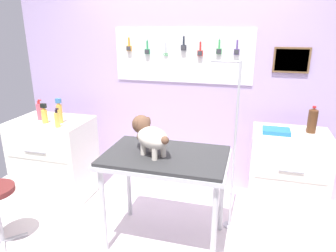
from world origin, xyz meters
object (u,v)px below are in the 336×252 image
object	(u,v)px
dog	(149,135)
shampoo_bottle	(60,112)
counter_left	(55,158)
soda_bottle	(312,120)
cabinet_right	(286,178)
grooming_arm	(233,156)
grooming_table	(165,163)

from	to	relation	value
dog	shampoo_bottle	world-z (taller)	dog
counter_left	soda_bottle	size ratio (longest dim) A/B	3.54
counter_left	shampoo_bottle	distance (m)	0.58
dog	shampoo_bottle	bearing A→B (deg)	159.32
dog	cabinet_right	size ratio (longest dim) A/B	0.44
grooming_arm	grooming_table	bearing A→B (deg)	-146.09
grooming_table	counter_left	xyz separation A→B (m)	(-1.40, 0.44, -0.31)
dog	grooming_table	bearing A→B (deg)	12.08
soda_bottle	grooming_arm	bearing A→B (deg)	-154.43
grooming_table	shampoo_bottle	world-z (taller)	shampoo_bottle
grooming_arm	counter_left	xyz separation A→B (m)	(-1.92, 0.09, -0.29)
counter_left	dog	bearing A→B (deg)	-20.32
grooming_arm	soda_bottle	bearing A→B (deg)	25.57
cabinet_right	dog	bearing A→B (deg)	-151.19
counter_left	soda_bottle	xyz separation A→B (m)	(2.58, 0.23, 0.58)
soda_bottle	counter_left	bearing A→B (deg)	-175.02
counter_left	cabinet_right	world-z (taller)	cabinet_right
grooming_arm	cabinet_right	bearing A→B (deg)	26.86
cabinet_right	soda_bottle	xyz separation A→B (m)	(0.16, 0.06, 0.57)
grooming_arm	dog	distance (m)	0.80
dog	soda_bottle	size ratio (longest dim) A/B	1.62
soda_bottle	grooming_table	bearing A→B (deg)	-150.57
grooming_arm	counter_left	bearing A→B (deg)	177.28
dog	counter_left	distance (m)	1.47
dog	soda_bottle	distance (m)	1.49
grooming_table	shampoo_bottle	bearing A→B (deg)	162.42
grooming_arm	dog	world-z (taller)	grooming_arm
grooming_table	grooming_arm	bearing A→B (deg)	33.91
counter_left	soda_bottle	distance (m)	2.66
cabinet_right	shampoo_bottle	bearing A→B (deg)	-174.58
grooming_table	grooming_arm	distance (m)	0.63
grooming_arm	shampoo_bottle	size ratio (longest dim) A/B	6.12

